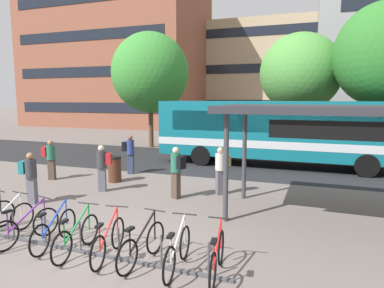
{
  "coord_description": "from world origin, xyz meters",
  "views": [
    {
      "loc": [
        4.11,
        -6.16,
        3.35
      ],
      "look_at": [
        0.24,
        4.74,
        1.78
      ],
      "focal_mm": 31.73,
      "sensor_mm": 36.0,
      "label": 1
    }
  ],
  "objects_px": {
    "commuter_teal_pack_1": "(30,174)",
    "commuter_red_pack_4": "(50,157)",
    "street_tree_1": "(301,73)",
    "city_bus": "(282,131)",
    "street_tree_0": "(150,73)",
    "commuter_red_pack_5": "(103,165)",
    "parked_bicycle_blue_3": "(54,230)",
    "parked_bicycle_red_5": "(109,241)",
    "commuter_black_pack_2": "(177,169)",
    "commuter_olive_pack_3": "(221,167)",
    "trash_bin": "(115,169)",
    "parked_bicycle_green_4": "(77,237)",
    "commuter_black_pack_0": "(130,152)",
    "parked_bicycle_purple_2": "(26,227)",
    "transit_shelter": "(356,113)",
    "parked_bicycle_white_1": "(4,222)",
    "parked_bicycle_red_8": "(217,258)",
    "parked_bicycle_silver_7": "(178,252)",
    "parked_bicycle_black_6": "(142,246)"
  },
  "relations": [
    {
      "from": "parked_bicycle_red_5",
      "to": "commuter_olive_pack_3",
      "type": "xyz_separation_m",
      "value": [
        0.99,
        5.45,
        0.58
      ]
    },
    {
      "from": "transit_shelter",
      "to": "parked_bicycle_red_8",
      "type": "bearing_deg",
      "value": -121.97
    },
    {
      "from": "parked_bicycle_white_1",
      "to": "parked_bicycle_purple_2",
      "type": "xyz_separation_m",
      "value": [
        0.79,
        -0.1,
        0.0
      ]
    },
    {
      "from": "commuter_olive_pack_3",
      "to": "commuter_red_pack_5",
      "type": "xyz_separation_m",
      "value": [
        -4.12,
        -1.02,
        0.01
      ]
    },
    {
      "from": "parked_bicycle_red_5",
      "to": "parked_bicycle_blue_3",
      "type": "bearing_deg",
      "value": 76.07
    },
    {
      "from": "parked_bicycle_white_1",
      "to": "commuter_black_pack_0",
      "type": "height_order",
      "value": "commuter_black_pack_0"
    },
    {
      "from": "parked_bicycle_white_1",
      "to": "trash_bin",
      "type": "xyz_separation_m",
      "value": [
        -0.48,
        5.67,
        0.13
      ]
    },
    {
      "from": "parked_bicycle_blue_3",
      "to": "parked_bicycle_purple_2",
      "type": "bearing_deg",
      "value": 89.98
    },
    {
      "from": "parked_bicycle_silver_7",
      "to": "commuter_red_pack_5",
      "type": "bearing_deg",
      "value": 42.04
    },
    {
      "from": "street_tree_1",
      "to": "city_bus",
      "type": "bearing_deg",
      "value": -95.95
    },
    {
      "from": "city_bus",
      "to": "trash_bin",
      "type": "xyz_separation_m",
      "value": [
        -6.04,
        -5.48,
        -1.26
      ]
    },
    {
      "from": "parked_bicycle_blue_3",
      "to": "commuter_black_pack_2",
      "type": "xyz_separation_m",
      "value": [
        1.21,
        4.38,
        0.63
      ]
    },
    {
      "from": "parked_bicycle_purple_2",
      "to": "street_tree_1",
      "type": "bearing_deg",
      "value": -4.22
    },
    {
      "from": "commuter_black_pack_0",
      "to": "commuter_red_pack_5",
      "type": "bearing_deg",
      "value": -93.75
    },
    {
      "from": "commuter_teal_pack_1",
      "to": "trash_bin",
      "type": "distance_m",
      "value": 3.54
    },
    {
      "from": "commuter_red_pack_4",
      "to": "parked_bicycle_black_6",
      "type": "bearing_deg",
      "value": -52.99
    },
    {
      "from": "parked_bicycle_blue_3",
      "to": "commuter_red_pack_4",
      "type": "xyz_separation_m",
      "value": [
        -4.7,
        5.12,
        0.57
      ]
    },
    {
      "from": "parked_bicycle_white_1",
      "to": "commuter_red_pack_4",
      "type": "bearing_deg",
      "value": 37.0
    },
    {
      "from": "parked_bicycle_purple_2",
      "to": "street_tree_0",
      "type": "relative_size",
      "value": 0.22
    },
    {
      "from": "parked_bicycle_purple_2",
      "to": "street_tree_0",
      "type": "xyz_separation_m",
      "value": [
        -4.28,
        15.16,
        4.66
      ]
    },
    {
      "from": "transit_shelter",
      "to": "commuter_red_pack_5",
      "type": "distance_m",
      "value": 8.34
    },
    {
      "from": "parked_bicycle_purple_2",
      "to": "parked_bicycle_blue_3",
      "type": "relative_size",
      "value": 0.98
    },
    {
      "from": "parked_bicycle_green_4",
      "to": "street_tree_0",
      "type": "bearing_deg",
      "value": 16.66
    },
    {
      "from": "parked_bicycle_blue_3",
      "to": "parked_bicycle_red_8",
      "type": "distance_m",
      "value": 3.83
    },
    {
      "from": "trash_bin",
      "to": "street_tree_0",
      "type": "bearing_deg",
      "value": 107.79
    },
    {
      "from": "parked_bicycle_red_8",
      "to": "transit_shelter",
      "type": "bearing_deg",
      "value": -40.36
    },
    {
      "from": "parked_bicycle_red_5",
      "to": "commuter_red_pack_4",
      "type": "bearing_deg",
      "value": 40.03
    },
    {
      "from": "commuter_red_pack_4",
      "to": "commuter_red_pack_5",
      "type": "bearing_deg",
      "value": -30.86
    },
    {
      "from": "parked_bicycle_blue_3",
      "to": "parked_bicycle_red_5",
      "type": "distance_m",
      "value": 1.5
    },
    {
      "from": "parked_bicycle_green_4",
      "to": "commuter_black_pack_2",
      "type": "xyz_separation_m",
      "value": [
        0.49,
        4.53,
        0.63
      ]
    },
    {
      "from": "parked_bicycle_red_8",
      "to": "street_tree_1",
      "type": "relative_size",
      "value": 0.23
    },
    {
      "from": "city_bus",
      "to": "commuter_teal_pack_1",
      "type": "xyz_separation_m",
      "value": [
        -6.98,
        -8.86,
        -0.82
      ]
    },
    {
      "from": "parked_bicycle_blue_3",
      "to": "commuter_black_pack_2",
      "type": "distance_m",
      "value": 4.58
    },
    {
      "from": "commuter_black_pack_0",
      "to": "street_tree_1",
      "type": "xyz_separation_m",
      "value": [
        6.75,
        9.34,
        3.91
      ]
    },
    {
      "from": "commuter_olive_pack_3",
      "to": "commuter_black_pack_2",
      "type": "bearing_deg",
      "value": -2.27
    },
    {
      "from": "commuter_teal_pack_1",
      "to": "commuter_red_pack_5",
      "type": "distance_m",
      "value": 2.41
    },
    {
      "from": "parked_bicycle_blue_3",
      "to": "commuter_olive_pack_3",
      "type": "bearing_deg",
      "value": -32.03
    },
    {
      "from": "parked_bicycle_red_5",
      "to": "transit_shelter",
      "type": "bearing_deg",
      "value": -60.95
    },
    {
      "from": "commuter_red_pack_4",
      "to": "street_tree_0",
      "type": "bearing_deg",
      "value": 75.56
    },
    {
      "from": "parked_bicycle_white_1",
      "to": "transit_shelter",
      "type": "bearing_deg",
      "value": -58.95
    },
    {
      "from": "parked_bicycle_green_4",
      "to": "parked_bicycle_red_8",
      "type": "height_order",
      "value": "same"
    },
    {
      "from": "parked_bicycle_green_4",
      "to": "commuter_black_pack_0",
      "type": "distance_m",
      "value": 7.89
    },
    {
      "from": "transit_shelter",
      "to": "parked_bicycle_red_5",
      "type": "bearing_deg",
      "value": -139.5
    },
    {
      "from": "parked_bicycle_black_6",
      "to": "street_tree_0",
      "type": "distance_m",
      "value": 17.43
    },
    {
      "from": "parked_bicycle_red_5",
      "to": "parked_bicycle_green_4",
      "type": "bearing_deg",
      "value": 83.45
    },
    {
      "from": "city_bus",
      "to": "commuter_black_pack_0",
      "type": "relative_size",
      "value": 6.96
    },
    {
      "from": "city_bus",
      "to": "transit_shelter",
      "type": "xyz_separation_m",
      "value": [
        2.42,
        -7.28,
        1.18
      ]
    },
    {
      "from": "transit_shelter",
      "to": "commuter_olive_pack_3",
      "type": "height_order",
      "value": "transit_shelter"
    },
    {
      "from": "commuter_teal_pack_1",
      "to": "commuter_red_pack_4",
      "type": "xyz_separation_m",
      "value": [
        -1.75,
        2.82,
        -0.0
      ]
    },
    {
      "from": "parked_bicycle_white_1",
      "to": "parked_bicycle_silver_7",
      "type": "bearing_deg",
      "value": -86.05
    }
  ]
}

